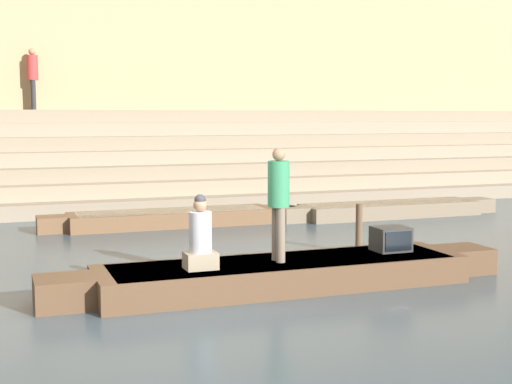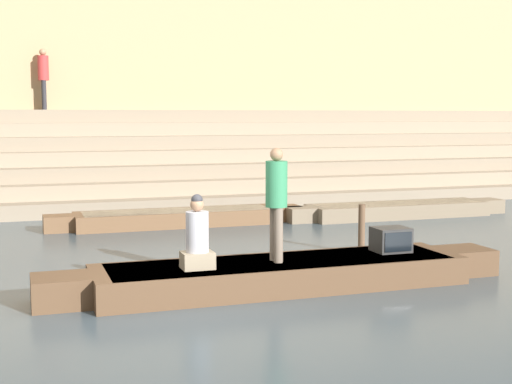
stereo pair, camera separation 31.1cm
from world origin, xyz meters
name	(u,v)px [view 1 (the left image)]	position (x,y,z in m)	size (l,w,h in m)	color
ground_plane	(178,311)	(0.00, 0.00, 0.00)	(120.00, 120.00, 0.00)	#3D4C56
ghat_steps	(77,171)	(0.00, 11.81, 0.97)	(36.00, 4.51, 2.71)	gray
back_wall	(67,82)	(0.00, 14.02, 3.56)	(34.20, 1.28, 7.17)	tan
rowboat_main	(284,273)	(1.78, 0.68, 0.22)	(7.11, 1.49, 0.41)	brown
person_standing	(279,196)	(1.69, 0.68, 1.38)	(0.32, 0.32, 1.67)	#756656
person_rowing	(200,239)	(0.47, 0.56, 0.83)	(0.45, 0.35, 1.05)	gray
tv_set	(391,239)	(3.67, 0.80, 0.60)	(0.54, 0.47, 0.38)	#2D2D2D
moored_boat_shore	(391,209)	(7.17, 6.67, 0.19)	(5.96, 1.15, 0.35)	#756651
moored_boat_distant	(172,218)	(1.62, 7.08, 0.19)	(6.02, 1.15, 0.35)	brown
mooring_post	(359,229)	(4.11, 2.69, 0.46)	(0.12, 0.12, 0.92)	brown
person_on_steps	(33,74)	(-1.05, 13.10, 3.75)	(0.31, 0.31, 1.78)	#28282D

